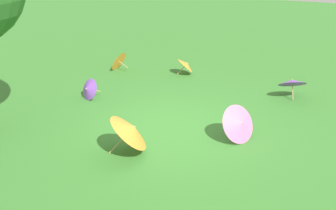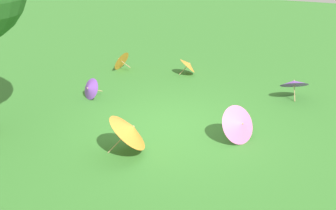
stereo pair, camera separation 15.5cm
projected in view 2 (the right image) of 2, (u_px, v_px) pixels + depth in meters
name	position (u px, v px, depth m)	size (l,w,h in m)	color
ground	(169.00, 128.00, 9.45)	(40.00, 40.00, 0.00)	#387A2D
parasol_orange_0	(189.00, 65.00, 12.82)	(0.77, 0.80, 0.57)	tan
parasol_pink_0	(240.00, 124.00, 8.70)	(0.89, 1.01, 0.81)	tan
parasol_orange_1	(131.00, 130.00, 8.20)	(1.15, 1.20, 0.91)	tan
parasol_purple_2	(294.00, 83.00, 10.94)	(0.97, 0.96, 0.67)	tan
parasol_purple_3	(89.00, 89.00, 10.96)	(0.68, 0.65, 0.58)	tan
parasol_orange_2	(120.00, 60.00, 13.26)	(0.64, 0.70, 0.65)	tan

